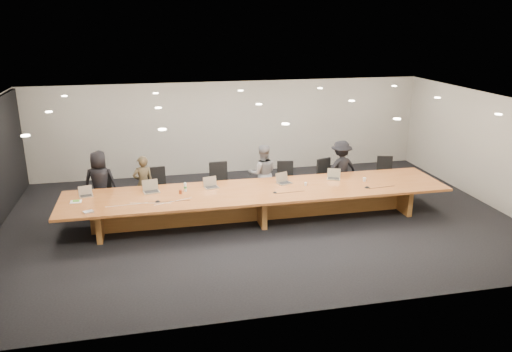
{
  "coord_description": "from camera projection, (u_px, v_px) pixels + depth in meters",
  "views": [
    {
      "loc": [
        -2.42,
        -10.77,
        4.61
      ],
      "look_at": [
        0.0,
        0.3,
        1.0
      ],
      "focal_mm": 35.0,
      "sensor_mm": 36.0,
      "label": 1
    }
  ],
  "objects": [
    {
      "name": "laptop_b",
      "position": [
        151.0,
        187.0,
        11.48
      ],
      "size": [
        0.4,
        0.32,
        0.28
      ],
      "primitive_type": null,
      "rotation": [
        0.0,
        0.0,
        0.18
      ],
      "color": "tan",
      "rests_on": "conference_table"
    },
    {
      "name": "person_c",
      "position": [
        263.0,
        174.0,
        12.85
      ],
      "size": [
        0.81,
        0.67,
        1.53
      ],
      "primitive_type": "imported",
      "rotation": [
        0.0,
        0.0,
        3.02
      ],
      "color": "slate",
      "rests_on": "ground"
    },
    {
      "name": "chair_far_right",
      "position": [
        385.0,
        175.0,
        13.66
      ],
      "size": [
        0.63,
        0.63,
        1.0
      ],
      "primitive_type": null,
      "rotation": [
        0.0,
        0.0,
        -0.3
      ],
      "color": "black",
      "rests_on": "ground"
    },
    {
      "name": "person_a",
      "position": [
        100.0,
        183.0,
        12.07
      ],
      "size": [
        0.83,
        0.59,
        1.58
      ],
      "primitive_type": "imported",
      "rotation": [
        0.0,
        0.0,
        3.02
      ],
      "color": "black",
      "rests_on": "ground"
    },
    {
      "name": "laptop_d",
      "position": [
        285.0,
        178.0,
        12.1
      ],
      "size": [
        0.4,
        0.35,
        0.26
      ],
      "primitive_type": null,
      "rotation": [
        0.0,
        0.0,
        0.36
      ],
      "color": "tan",
      "rests_on": "conference_table"
    },
    {
      "name": "conference_table",
      "position": [
        259.0,
        199.0,
        11.75
      ],
      "size": [
        9.0,
        1.8,
        0.75
      ],
      "color": "#984F21",
      "rests_on": "ground"
    },
    {
      "name": "person_b",
      "position": [
        143.0,
        183.0,
        12.32
      ],
      "size": [
        0.58,
        0.46,
        1.4
      ],
      "primitive_type": "imported",
      "rotation": [
        0.0,
        0.0,
        3.41
      ],
      "color": "#3B3220",
      "rests_on": "ground"
    },
    {
      "name": "amber_mug",
      "position": [
        181.0,
        192.0,
        11.42
      ],
      "size": [
        0.08,
        0.08,
        0.09
      ],
      "primitive_type": "cylinder",
      "rotation": [
        0.0,
        0.0,
        0.03
      ],
      "color": "maroon",
      "rests_on": "conference_table"
    },
    {
      "name": "chair_mid_right",
      "position": [
        286.0,
        181.0,
        13.1
      ],
      "size": [
        0.6,
        0.6,
        1.02
      ],
      "primitive_type": null,
      "rotation": [
        0.0,
        0.0,
        -0.17
      ],
      "color": "black",
      "rests_on": "ground"
    },
    {
      "name": "laptop_c",
      "position": [
        211.0,
        183.0,
        11.79
      ],
      "size": [
        0.37,
        0.3,
        0.26
      ],
      "primitive_type": null,
      "rotation": [
        0.0,
        0.0,
        0.22
      ],
      "color": "tan",
      "rests_on": "conference_table"
    },
    {
      "name": "chair_left",
      "position": [
        158.0,
        189.0,
        12.43
      ],
      "size": [
        0.6,
        0.6,
        1.06
      ],
      "primitive_type": null,
      "rotation": [
        0.0,
        0.0,
        0.11
      ],
      "color": "black",
      "rests_on": "ground"
    },
    {
      "name": "laptop_a",
      "position": [
        86.0,
        192.0,
        11.22
      ],
      "size": [
        0.33,
        0.27,
        0.23
      ],
      "primitive_type": null,
      "rotation": [
        0.0,
        0.0,
        0.22
      ],
      "color": "#C4AE95",
      "rests_on": "conference_table"
    },
    {
      "name": "chair_far_left",
      "position": [
        102.0,
        194.0,
        12.12
      ],
      "size": [
        0.57,
        0.57,
        1.03
      ],
      "primitive_type": null,
      "rotation": [
        0.0,
        0.0,
        -0.09
      ],
      "color": "black",
      "rests_on": "ground"
    },
    {
      "name": "water_bottle",
      "position": [
        185.0,
        187.0,
        11.56
      ],
      "size": [
        0.07,
        0.07,
        0.2
      ],
      "primitive_type": "cylinder",
      "rotation": [
        0.0,
        0.0,
        -0.08
      ],
      "color": "silver",
      "rests_on": "conference_table"
    },
    {
      "name": "chair_mid_left",
      "position": [
        220.0,
        184.0,
        12.7
      ],
      "size": [
        0.59,
        0.59,
        1.11
      ],
      "primitive_type": null,
      "rotation": [
        0.0,
        0.0,
        0.05
      ],
      "color": "black",
      "rests_on": "ground"
    },
    {
      "name": "paper_cup_far",
      "position": [
        364.0,
        180.0,
        12.29
      ],
      "size": [
        0.09,
        0.09,
        0.09
      ],
      "primitive_type": "cone",
      "rotation": [
        0.0,
        0.0,
        0.2
      ],
      "color": "silver",
      "rests_on": "conference_table"
    },
    {
      "name": "lime_gadget",
      "position": [
        76.0,
        201.0,
        10.92
      ],
      "size": [
        0.14,
        0.08,
        0.02
      ],
      "primitive_type": "cube",
      "rotation": [
        0.0,
        0.0,
        0.01
      ],
      "color": "#53AC2E",
      "rests_on": "notepad"
    },
    {
      "name": "back_wall",
      "position": [
        230.0,
        128.0,
        15.21
      ],
      "size": [
        12.0,
        0.02,
        2.8
      ],
      "primitive_type": "cube",
      "color": "beige",
      "rests_on": "ground"
    },
    {
      "name": "ground",
      "position": [
        259.0,
        220.0,
        11.91
      ],
      "size": [
        12.0,
        12.0,
        0.0
      ],
      "primitive_type": "plane",
      "color": "black",
      "rests_on": "ground"
    },
    {
      "name": "chair_right",
      "position": [
        328.0,
        178.0,
        13.36
      ],
      "size": [
        0.65,
        0.65,
        1.02
      ],
      "primitive_type": null,
      "rotation": [
        0.0,
        0.0,
        0.3
      ],
      "color": "black",
      "rests_on": "ground"
    },
    {
      "name": "person_d",
      "position": [
        341.0,
        169.0,
        13.27
      ],
      "size": [
        1.07,
        0.71,
        1.53
      ],
      "primitive_type": "imported",
      "rotation": [
        0.0,
        0.0,
        3.3
      ],
      "color": "black",
      "rests_on": "ground"
    },
    {
      "name": "mic_left",
      "position": [
        158.0,
        201.0,
        10.93
      ],
      "size": [
        0.15,
        0.15,
        0.03
      ],
      "primitive_type": "cone",
      "rotation": [
        0.0,
        0.0,
        0.24
      ],
      "color": "black",
      "rests_on": "conference_table"
    },
    {
      "name": "mic_right",
      "position": [
        367.0,
        187.0,
        11.83
      ],
      "size": [
        0.16,
        0.16,
        0.03
      ],
      "primitive_type": "cone",
      "rotation": [
        0.0,
        0.0,
        0.2
      ],
      "color": "black",
      "rests_on": "conference_table"
    },
    {
      "name": "notepad",
      "position": [
        76.0,
        202.0,
        10.92
      ],
      "size": [
        0.24,
        0.19,
        0.01
      ],
      "primitive_type": "cube",
      "rotation": [
        0.0,
        0.0,
        0.02
      ],
      "color": "white",
      "rests_on": "conference_table"
    },
    {
      "name": "mic_center",
      "position": [
        275.0,
        192.0,
        11.49
      ],
      "size": [
        0.14,
        0.14,
        0.03
      ],
      "primitive_type": "cone",
      "rotation": [
        0.0,
        0.0,
        -0.42
      ],
      "color": "black",
      "rests_on": "conference_table"
    },
    {
      "name": "laptop_e",
      "position": [
        334.0,
        174.0,
        12.42
      ],
      "size": [
        0.39,
        0.34,
        0.26
      ],
      "primitive_type": null,
      "rotation": [
        0.0,
        0.0,
        -0.39
      ],
      "color": "tan",
      "rests_on": "conference_table"
    },
    {
      "name": "av_box",
      "position": [
        88.0,
        212.0,
        10.33
      ],
      "size": [
        0.23,
        0.21,
        0.03
      ],
      "primitive_type": "cube",
      "rotation": [
        0.0,
        0.0,
        0.4
      ],
      "color": "#B8B8BD",
      "rests_on": "conference_table"
    },
    {
      "name": "paper_cup_near",
      "position": [
        306.0,
        184.0,
        11.98
      ],
      "size": [
        0.07,
        0.07,
        0.08
      ],
      "primitive_type": "cone",
      "rotation": [
        0.0,
        0.0,
        0.09
      ],
      "color": "silver",
      "rests_on": "conference_table"
    }
  ]
}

